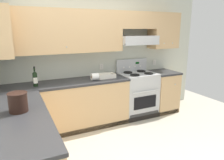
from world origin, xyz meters
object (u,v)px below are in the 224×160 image
object	(u,v)px
stove	(137,94)
bowl	(106,76)
wine_bottle	(35,78)
paper_towel_roll	(95,77)
bucket	(18,102)

from	to	relation	value
stove	bowl	bearing A→B (deg)	-179.38
stove	wine_bottle	bearing A→B (deg)	-178.07
stove	wine_bottle	xyz separation A→B (m)	(-2.06, -0.07, 0.57)
stove	wine_bottle	size ratio (longest dim) A/B	3.57
stove	wine_bottle	world-z (taller)	wine_bottle
wine_bottle	bowl	xyz separation A→B (m)	(1.31, 0.06, -0.11)
wine_bottle	paper_towel_roll	xyz separation A→B (m)	(1.04, -0.02, -0.07)
stove	paper_towel_roll	size ratio (longest dim) A/B	8.83
stove	paper_towel_roll	bearing A→B (deg)	-174.97
wine_bottle	bucket	xyz separation A→B (m)	(-0.30, -1.07, -0.02)
bowl	paper_towel_roll	world-z (taller)	paper_towel_roll
bowl	bucket	distance (m)	1.97
bucket	paper_towel_roll	size ratio (longest dim) A/B	1.68
bucket	stove	bearing A→B (deg)	25.74
paper_towel_roll	bowl	bearing A→B (deg)	17.07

